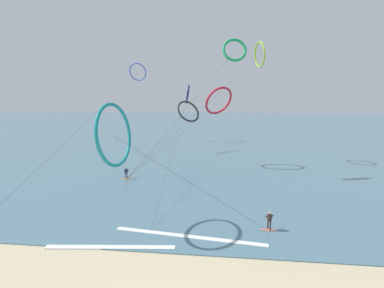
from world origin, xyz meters
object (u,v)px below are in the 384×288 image
kite_charcoal (188,111)px  kite_teal (115,135)px  kite_emerald (234,50)px  surfer_coral (269,222)px  kite_cobalt (138,72)px  surfer_amber (126,174)px  kite_crimson (219,101)px  kite_lime (259,55)px  kite_navy (188,95)px

kite_charcoal → kite_teal: size_ratio=1.72×
kite_teal → kite_emerald: bearing=-23.0°
surfer_coral → kite_cobalt: size_ratio=0.03×
kite_emerald → kite_teal: kite_emerald is taller
surfer_amber → kite_emerald: (14.98, 3.13, 17.15)m
kite_crimson → kite_teal: kite_crimson is taller
surfer_amber → kite_charcoal: kite_charcoal is taller
surfer_coral → kite_lime: (2.29, 26.76, 18.11)m
kite_lime → kite_teal: (-15.36, -27.88, -10.51)m
kite_crimson → kite_charcoal: kite_crimson is taller
kite_cobalt → kite_charcoal: bearing=143.2°
kite_emerald → kite_crimson: 9.35m
surfer_amber → kite_teal: (4.48, -14.28, 7.60)m
kite_cobalt → kite_teal: (13.23, -49.49, -9.96)m
kite_lime → kite_crimson: bearing=109.0°
kite_charcoal → surfer_coral: bearing=-114.3°
surfer_amber → kite_cobalt: kite_cobalt is taller
kite_lime → kite_teal: size_ratio=1.53×
kite_emerald → kite_teal: bearing=-130.9°
kite_lime → kite_charcoal: size_ratio=0.89×
kite_crimson → kite_lime: kite_lime is taller
kite_emerald → kite_charcoal: kite_emerald is taller
kite_emerald → kite_lime: bearing=55.3°
surfer_coral → kite_navy: 52.18m
kite_teal → kite_charcoal: bearing=4.9°
kite_crimson → kite_navy: size_ratio=0.30×
kite_cobalt → surfer_coral: bearing=124.8°
kite_cobalt → kite_emerald: bearing=132.8°
kite_crimson → kite_cobalt: size_ratio=0.30×
kite_cobalt → kite_lime: bearing=149.2°
surfer_coral → kite_teal: kite_teal is taller
surfer_amber → kite_lime: 30.11m
kite_lime → surfer_amber: bearing=110.2°
kite_emerald → kite_navy: (-10.42, 32.87, -5.46)m
kite_crimson → kite_lime: bearing=174.3°
kite_crimson → kite_emerald: bearing=70.1°
surfer_amber → kite_navy: bearing=-84.9°
kite_emerald → kite_lime: kite_lime is taller
surfer_coral → kite_charcoal: 36.71m
kite_emerald → kite_charcoal: (-8.50, 17.80, -9.23)m
surfer_amber → kite_charcoal: 23.30m
kite_crimson → kite_lime: (6.90, 4.52, 7.88)m
surfer_amber → kite_navy: (4.56, 36.00, 11.69)m
kite_navy → kite_emerald: bearing=13.8°
kite_emerald → kite_teal: 22.47m
kite_crimson → kite_charcoal: (-6.45, 11.86, -2.32)m
surfer_coral → kite_teal: bearing=60.3°
kite_crimson → kite_cobalt: (-21.70, 26.13, 7.33)m
kite_emerald → kite_lime: (4.86, 10.46, 0.96)m
surfer_amber → kite_cobalt: bearing=-63.7°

